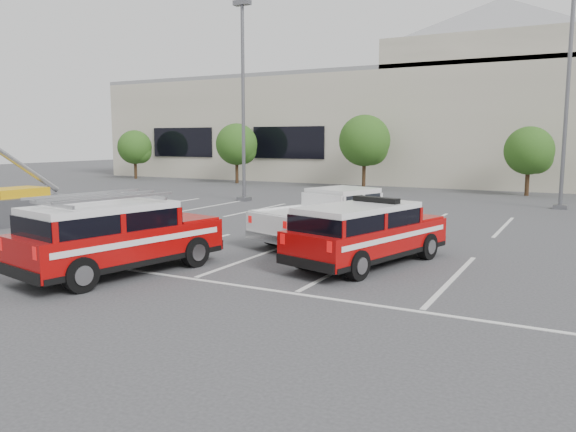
# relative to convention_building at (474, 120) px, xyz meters

# --- Properties ---
(ground) EXTENTS (120.00, 120.00, 0.00)m
(ground) POSITION_rel_convention_building_xyz_m (-0.18, -31.86, -4.72)
(ground) COLOR #363639
(ground) RESTS_ON ground
(stall_markings) EXTENTS (23.00, 15.00, 0.01)m
(stall_markings) POSITION_rel_convention_building_xyz_m (-0.18, -27.36, -4.71)
(stall_markings) COLOR silver
(stall_markings) RESTS_ON ground
(convention_building) EXTENTS (60.00, 16.99, 13.20)m
(convention_building) POSITION_rel_convention_building_xyz_m (0.00, 0.00, 0.00)
(convention_building) COLOR beige
(convention_building) RESTS_ON ground
(tree_far_left) EXTENTS (2.77, 2.77, 3.99)m
(tree_far_left) POSITION_rel_convention_building_xyz_m (-25.09, -9.82, -2.22)
(tree_far_left) COLOR #3F2B19
(tree_far_left) RESTS_ON ground
(tree_left) EXTENTS (3.07, 3.07, 4.42)m
(tree_left) POSITION_rel_convention_building_xyz_m (-15.09, -9.82, -1.95)
(tree_left) COLOR #3F2B19
(tree_left) RESTS_ON ground
(tree_mid_left) EXTENTS (3.37, 3.37, 4.85)m
(tree_mid_left) POSITION_rel_convention_building_xyz_m (-5.09, -9.82, -1.68)
(tree_mid_left) COLOR #3F2B19
(tree_mid_left) RESTS_ON ground
(tree_mid_right) EXTENTS (2.77, 2.77, 3.99)m
(tree_mid_right) POSITION_rel_convention_building_xyz_m (4.91, -9.82, -2.22)
(tree_mid_right) COLOR #3F2B19
(tree_mid_right) RESTS_ON ground
(light_pole_left) EXTENTS (0.90, 0.60, 10.24)m
(light_pole_left) POSITION_rel_convention_building_xyz_m (-8.18, -19.86, 0.47)
(light_pole_left) COLOR #59595E
(light_pole_left) RESTS_ON ground
(light_pole_mid) EXTENTS (0.90, 0.60, 10.24)m
(light_pole_mid) POSITION_rel_convention_building_xyz_m (6.82, -15.86, 0.47)
(light_pole_mid) COLOR #59595E
(light_pole_mid) RESTS_ON ground
(fire_chief_suv) EXTENTS (3.06, 5.25, 1.74)m
(fire_chief_suv) POSITION_rel_convention_building_xyz_m (2.88, -31.34, -4.01)
(fire_chief_suv) COLOR #950707
(fire_chief_suv) RESTS_ON ground
(white_pickup) EXTENTS (3.58, 5.81, 1.68)m
(white_pickup) POSITION_rel_convention_building_xyz_m (0.79, -28.65, -4.05)
(white_pickup) COLOR silver
(white_pickup) RESTS_ON ground
(ladder_suv) EXTENTS (2.92, 5.26, 1.96)m
(ladder_suv) POSITION_rel_convention_building_xyz_m (-2.12, -35.12, -3.94)
(ladder_suv) COLOR #950707
(ladder_suv) RESTS_ON ground
(utility_rig) EXTENTS (3.23, 3.69, 3.07)m
(utility_rig) POSITION_rel_convention_building_xyz_m (-11.93, -30.81, -4.11)
(utility_rig) COLOR #59595E
(utility_rig) RESTS_ON ground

